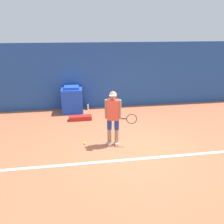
{
  "coord_description": "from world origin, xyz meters",
  "views": [
    {
      "loc": [
        -1.3,
        -5.61,
        3.35
      ],
      "look_at": [
        -0.4,
        0.47,
        0.99
      ],
      "focal_mm": 35.0,
      "sensor_mm": 36.0,
      "label": 1
    }
  ],
  "objects": [
    {
      "name": "ground_plane",
      "position": [
        0.0,
        0.0,
        0.0
      ],
      "size": [
        24.0,
        24.0,
        0.0
      ],
      "primitive_type": "plane",
      "color": "#B76642"
    },
    {
      "name": "back_wall",
      "position": [
        0.0,
        3.79,
        1.41
      ],
      "size": [
        24.0,
        0.1,
        2.82
      ],
      "color": "#234C99",
      "rests_on": "ground_plane"
    },
    {
      "name": "court_baseline",
      "position": [
        0.0,
        -0.65,
        0.01
      ],
      "size": [
        21.6,
        0.1,
        0.01
      ],
      "color": "white",
      "rests_on": "ground_plane"
    },
    {
      "name": "tennis_player",
      "position": [
        -0.39,
        0.27,
        0.94
      ],
      "size": [
        0.93,
        0.32,
        1.69
      ],
      "rotation": [
        0.0,
        0.0,
        -0.22
      ],
      "color": "#A37556",
      "rests_on": "ground_plane"
    },
    {
      "name": "tennis_ball",
      "position": [
        -1.26,
        0.4,
        0.03
      ],
      "size": [
        0.07,
        0.07,
        0.07
      ],
      "color": "#D1E533",
      "rests_on": "ground_plane"
    },
    {
      "name": "covered_chair",
      "position": [
        -1.67,
        3.33,
        0.54
      ],
      "size": [
        0.86,
        0.73,
        1.12
      ],
      "color": "blue",
      "rests_on": "ground_plane"
    },
    {
      "name": "equipment_bag",
      "position": [
        -1.37,
        2.36,
        0.08
      ],
      "size": [
        0.87,
        0.29,
        0.17
      ],
      "color": "#B2231E",
      "rests_on": "ground_plane"
    },
    {
      "name": "water_bottle",
      "position": [
        -1.02,
        3.49,
        0.13
      ],
      "size": [
        0.07,
        0.07,
        0.28
      ],
      "color": "white",
      "rests_on": "ground_plane"
    }
  ]
}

